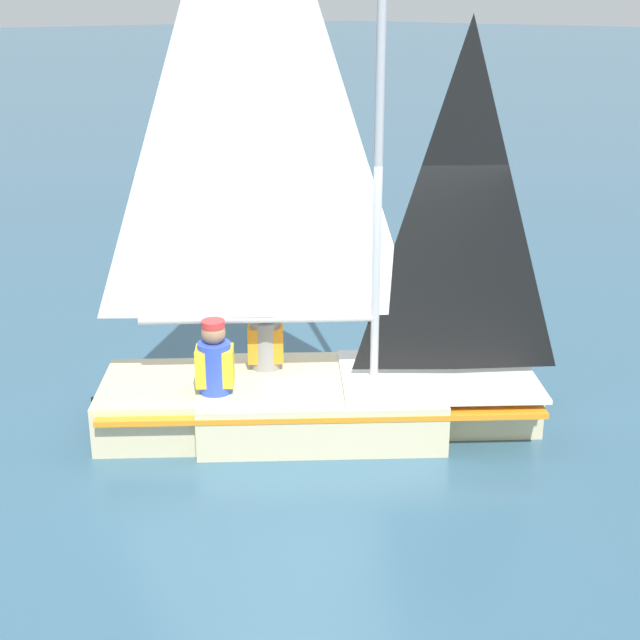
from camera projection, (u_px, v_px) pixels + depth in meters
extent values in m
plane|color=#38607A|center=(320.00, 425.00, 8.58)|extent=(260.00, 260.00, 0.00)
cube|color=beige|center=(320.00, 403.00, 8.50)|extent=(2.53, 2.61, 0.48)
cube|color=beige|center=(485.00, 400.00, 8.56)|extent=(1.20, 1.21, 0.48)
cube|color=beige|center=(153.00, 405.00, 8.44)|extent=(1.51, 1.49, 0.48)
cube|color=orange|center=(320.00, 388.00, 8.45)|extent=(3.69, 3.95, 0.05)
cube|color=silver|center=(438.00, 376.00, 8.46)|extent=(2.17, 2.23, 0.04)
cylinder|color=#B7B7BC|center=(380.00, 99.00, 7.56)|extent=(0.08, 0.08, 5.18)
cylinder|color=#B7B7BC|center=(257.00, 319.00, 8.19)|extent=(1.48, 1.69, 0.07)
pyramid|color=white|center=(251.00, 67.00, 7.43)|extent=(1.39, 1.59, 4.42)
pyramid|color=black|center=(463.00, 202.00, 7.90)|extent=(0.94, 1.07, 3.18)
cube|color=black|center=(97.00, 413.00, 8.44)|extent=(0.08, 0.08, 0.33)
cube|color=black|center=(267.00, 390.00, 8.80)|extent=(0.36, 0.37, 0.45)
cylinder|color=gray|center=(266.00, 345.00, 8.64)|extent=(0.42, 0.42, 0.50)
cube|color=orange|center=(266.00, 343.00, 8.63)|extent=(0.42, 0.43, 0.35)
sphere|color=brown|center=(265.00, 311.00, 8.52)|extent=(0.22, 0.22, 0.22)
cube|color=black|center=(217.00, 416.00, 8.25)|extent=(0.36, 0.37, 0.45)
cylinder|color=blue|center=(215.00, 368.00, 8.09)|extent=(0.42, 0.42, 0.50)
cube|color=yellow|center=(215.00, 366.00, 8.08)|extent=(0.42, 0.43, 0.35)
sphere|color=#A87A56|center=(213.00, 332.00, 7.97)|extent=(0.22, 0.22, 0.22)
cylinder|color=red|center=(213.00, 324.00, 7.94)|extent=(0.29, 0.29, 0.06)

